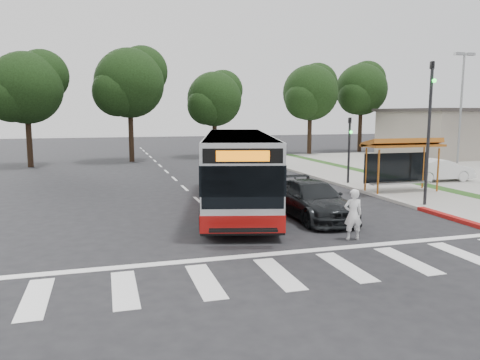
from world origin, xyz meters
name	(u,v)px	position (x,y,z in m)	size (l,w,h in m)	color
ground	(230,229)	(0.00, 0.00, 0.00)	(140.00, 140.00, 0.00)	black
sidewalk_east	(373,184)	(11.00, 8.00, 0.06)	(4.00, 40.00, 0.12)	gray
curb_east	(343,185)	(9.00, 8.00, 0.07)	(0.30, 40.00, 0.15)	#9E9991
curb_east_red	(471,224)	(9.00, -2.00, 0.08)	(0.32, 6.00, 0.15)	maroon
commercial_building	(465,134)	(30.00, 22.00, 2.20)	(14.00, 10.00, 4.40)	#9E9485
building_roof_cap	(467,110)	(30.00, 22.00, 4.55)	(14.60, 10.60, 0.30)	#383330
crosswalk_ladder	(278,273)	(0.00, -5.00, 0.01)	(18.00, 2.60, 0.01)	silver
bus_shelter	(402,149)	(10.80, 5.10, 2.35)	(4.20, 1.60, 2.86)	#A5591B
traffic_signal_ne_tall	(429,122)	(9.60, 1.49, 3.88)	(0.18, 0.37, 6.50)	black
traffic_signal_ne_short	(349,143)	(9.60, 8.49, 2.48)	(0.18, 0.37, 4.00)	black
lot_light_mid	(462,93)	(24.00, 16.00, 5.91)	(1.90, 0.35, 9.01)	gray
tree_ne_a	(311,92)	(16.08, 28.06, 6.39)	(6.16, 5.74, 9.30)	black
tree_ne_b	(362,89)	(23.08, 30.06, 6.92)	(6.16, 5.74, 10.02)	black
tree_north_a	(130,82)	(-1.92, 26.07, 6.92)	(6.60, 6.15, 10.17)	black
tree_north_b	(215,98)	(6.07, 28.06, 5.66)	(5.72, 5.33, 8.43)	black
tree_north_c	(27,87)	(-9.92, 24.06, 6.29)	(6.16, 5.74, 9.30)	black
transit_bus	(237,170)	(1.49, 4.17, 1.65)	(2.77, 12.79, 3.31)	silver
pedestrian	(353,214)	(3.63, -2.50, 0.87)	(0.63, 0.42, 1.74)	white
dark_sedan	(313,200)	(3.73, 0.91, 0.75)	(2.11, 5.19, 1.51)	black
parked_car_1	(440,170)	(15.50, 7.79, 0.78)	(1.44, 4.12, 1.36)	white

